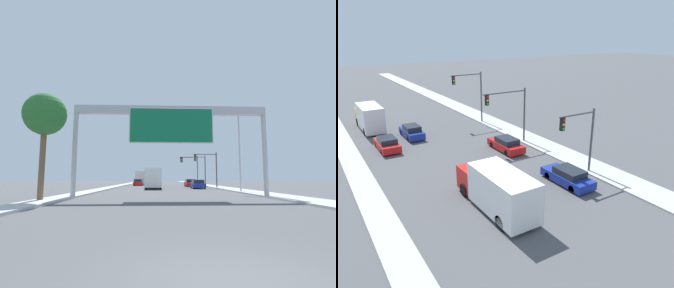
% 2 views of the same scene
% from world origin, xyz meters
% --- Properties ---
extents(sidewalk_right, '(3.00, 120.00, 0.15)m').
position_xyz_m(sidewalk_right, '(9.50, 60.00, 0.07)').
color(sidewalk_right, '#B9B9B9').
rests_on(sidewalk_right, ground).
extents(median_strip_left, '(2.00, 120.00, 0.15)m').
position_xyz_m(median_strip_left, '(-9.00, 60.00, 0.07)').
color(median_strip_left, '#B9B9B9').
rests_on(median_strip_left, ground).
extents(car_far_center, '(1.88, 4.52, 1.41)m').
position_xyz_m(car_far_center, '(-5.25, 53.54, 0.67)').
color(car_far_center, red).
rests_on(car_far_center, ground).
extents(car_far_right, '(1.86, 4.69, 1.43)m').
position_xyz_m(car_far_right, '(5.25, 46.64, 0.68)').
color(car_far_right, red).
rests_on(car_far_right, ground).
extents(car_mid_right, '(1.88, 4.73, 1.39)m').
position_xyz_m(car_mid_right, '(5.25, 37.21, 0.66)').
color(car_mid_right, navy).
rests_on(car_mid_right, ground).
extents(car_near_left, '(1.82, 4.51, 1.51)m').
position_xyz_m(car_near_left, '(-1.75, 56.34, 0.71)').
color(car_near_left, navy).
rests_on(car_near_left, ground).
extents(truck_box_primary, '(2.46, 7.97, 3.10)m').
position_xyz_m(truck_box_primary, '(-1.75, 36.75, 1.58)').
color(truck_box_primary, red).
rests_on(truck_box_primary, ground).
extents(truck_box_secondary, '(2.34, 7.69, 3.32)m').
position_xyz_m(truck_box_secondary, '(-5.25, 62.08, 1.68)').
color(truck_box_secondary, yellow).
rests_on(truck_box_secondary, ground).
extents(traffic_light_near_intersection, '(3.86, 0.32, 5.81)m').
position_xyz_m(traffic_light_near_intersection, '(7.26, 38.00, 3.90)').
color(traffic_light_near_intersection, '#4C4C4F').
rests_on(traffic_light_near_intersection, ground).
extents(traffic_light_mid_block, '(5.21, 0.32, 6.14)m').
position_xyz_m(traffic_light_mid_block, '(6.81, 48.00, 4.21)').
color(traffic_light_mid_block, '#4C4C4F').
rests_on(traffic_light_mid_block, ground).
extents(traffic_light_far_intersection, '(4.36, 0.32, 6.87)m').
position_xyz_m(traffic_light_far_intersection, '(7.21, 58.00, 4.59)').
color(traffic_light_far_intersection, '#4C4C4F').
rests_on(traffic_light_far_intersection, ground).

